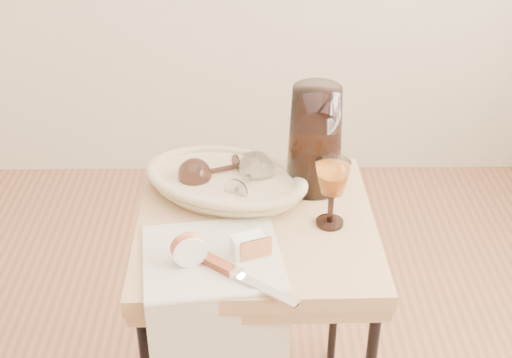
{
  "coord_description": "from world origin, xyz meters",
  "views": [
    {
      "loc": [
        0.44,
        -0.81,
        1.55
      ],
      "look_at": [
        0.45,
        0.41,
        0.79
      ],
      "focal_mm": 47.95,
      "sensor_mm": 36.0,
      "label": 1
    }
  ],
  "objects_px": {
    "bread_basket": "(226,183)",
    "wine_goblet": "(332,194)",
    "goblet_lying_b": "(248,178)",
    "side_table": "(256,331)",
    "tea_towel": "(212,257)",
    "goblet_lying_a": "(213,171)",
    "apple_half": "(188,247)",
    "table_knife": "(241,275)",
    "pitcher": "(315,139)"
  },
  "relations": [
    {
      "from": "bread_basket",
      "to": "wine_goblet",
      "type": "bearing_deg",
      "value": -8.45
    },
    {
      "from": "bread_basket",
      "to": "goblet_lying_b",
      "type": "xyz_separation_m",
      "value": [
        0.05,
        -0.02,
        0.03
      ]
    },
    {
      "from": "side_table",
      "to": "tea_towel",
      "type": "height_order",
      "value": "tea_towel"
    },
    {
      "from": "goblet_lying_a",
      "to": "bread_basket",
      "type": "bearing_deg",
      "value": 131.35
    },
    {
      "from": "goblet_lying_a",
      "to": "apple_half",
      "type": "xyz_separation_m",
      "value": [
        -0.04,
        -0.28,
        -0.01
      ]
    },
    {
      "from": "side_table",
      "to": "table_knife",
      "type": "distance_m",
      "value": 0.41
    },
    {
      "from": "goblet_lying_b",
      "to": "apple_half",
      "type": "xyz_separation_m",
      "value": [
        -0.12,
        -0.24,
        -0.01
      ]
    },
    {
      "from": "goblet_lying_b",
      "to": "pitcher",
      "type": "bearing_deg",
      "value": -46.19
    },
    {
      "from": "tea_towel",
      "to": "table_knife",
      "type": "xyz_separation_m",
      "value": [
        0.06,
        -0.07,
        0.01
      ]
    },
    {
      "from": "goblet_lying_a",
      "to": "table_knife",
      "type": "height_order",
      "value": "goblet_lying_a"
    },
    {
      "from": "goblet_lying_b",
      "to": "apple_half",
      "type": "relative_size",
      "value": 1.87
    },
    {
      "from": "table_knife",
      "to": "apple_half",
      "type": "bearing_deg",
      "value": -171.49
    },
    {
      "from": "goblet_lying_b",
      "to": "pitcher",
      "type": "relative_size",
      "value": 0.47
    },
    {
      "from": "bread_basket",
      "to": "pitcher",
      "type": "xyz_separation_m",
      "value": [
        0.21,
        0.03,
        0.1
      ]
    },
    {
      "from": "side_table",
      "to": "goblet_lying_a",
      "type": "height_order",
      "value": "goblet_lying_a"
    },
    {
      "from": "tea_towel",
      "to": "goblet_lying_b",
      "type": "relative_size",
      "value": 2.02
    },
    {
      "from": "tea_towel",
      "to": "pitcher",
      "type": "bearing_deg",
      "value": 42.39
    },
    {
      "from": "side_table",
      "to": "goblet_lying_b",
      "type": "bearing_deg",
      "value": 100.75
    },
    {
      "from": "tea_towel",
      "to": "goblet_lying_b",
      "type": "distance_m",
      "value": 0.24
    },
    {
      "from": "pitcher",
      "to": "side_table",
      "type": "bearing_deg",
      "value": -110.4
    },
    {
      "from": "pitcher",
      "to": "goblet_lying_b",
      "type": "bearing_deg",
      "value": -138.48
    },
    {
      "from": "apple_half",
      "to": "table_knife",
      "type": "distance_m",
      "value": 0.12
    },
    {
      "from": "goblet_lying_b",
      "to": "wine_goblet",
      "type": "xyz_separation_m",
      "value": [
        0.18,
        -0.11,
        0.02
      ]
    },
    {
      "from": "goblet_lying_b",
      "to": "wine_goblet",
      "type": "distance_m",
      "value": 0.21
    },
    {
      "from": "side_table",
      "to": "goblet_lying_b",
      "type": "height_order",
      "value": "goblet_lying_b"
    },
    {
      "from": "wine_goblet",
      "to": "apple_half",
      "type": "height_order",
      "value": "wine_goblet"
    },
    {
      "from": "pitcher",
      "to": "apple_half",
      "type": "bearing_deg",
      "value": -109.8
    },
    {
      "from": "goblet_lying_a",
      "to": "side_table",
      "type": "bearing_deg",
      "value": 105.68
    },
    {
      "from": "pitcher",
      "to": "goblet_lying_a",
      "type": "bearing_deg",
      "value": -152.91
    },
    {
      "from": "table_knife",
      "to": "wine_goblet",
      "type": "bearing_deg",
      "value": 82.67
    },
    {
      "from": "bread_basket",
      "to": "pitcher",
      "type": "bearing_deg",
      "value": 28.9
    },
    {
      "from": "bread_basket",
      "to": "apple_half",
      "type": "height_order",
      "value": "apple_half"
    },
    {
      "from": "tea_towel",
      "to": "pitcher",
      "type": "relative_size",
      "value": 0.95
    },
    {
      "from": "pitcher",
      "to": "table_knife",
      "type": "xyz_separation_m",
      "value": [
        -0.17,
        -0.35,
        -0.11
      ]
    },
    {
      "from": "wine_goblet",
      "to": "side_table",
      "type": "bearing_deg",
      "value": 174.43
    },
    {
      "from": "wine_goblet",
      "to": "table_knife",
      "type": "relative_size",
      "value": 0.65
    },
    {
      "from": "tea_towel",
      "to": "side_table",
      "type": "bearing_deg",
      "value": 47.78
    },
    {
      "from": "goblet_lying_a",
      "to": "wine_goblet",
      "type": "bearing_deg",
      "value": 129.06
    },
    {
      "from": "pitcher",
      "to": "wine_goblet",
      "type": "bearing_deg",
      "value": -57.72
    },
    {
      "from": "bread_basket",
      "to": "apple_half",
      "type": "relative_size",
      "value": 4.65
    },
    {
      "from": "tea_towel",
      "to": "pitcher",
      "type": "height_order",
      "value": "pitcher"
    },
    {
      "from": "side_table",
      "to": "pitcher",
      "type": "xyz_separation_m",
      "value": [
        0.14,
        0.14,
        0.46
      ]
    },
    {
      "from": "pitcher",
      "to": "apple_half",
      "type": "distance_m",
      "value": 0.41
    },
    {
      "from": "bread_basket",
      "to": "goblet_lying_b",
      "type": "relative_size",
      "value": 2.49
    },
    {
      "from": "tea_towel",
      "to": "wine_goblet",
      "type": "xyz_separation_m",
      "value": [
        0.25,
        0.12,
        0.08
      ]
    },
    {
      "from": "goblet_lying_a",
      "to": "goblet_lying_b",
      "type": "height_order",
      "value": "goblet_lying_b"
    },
    {
      "from": "goblet_lying_a",
      "to": "goblet_lying_b",
      "type": "bearing_deg",
      "value": 134.29
    },
    {
      "from": "side_table",
      "to": "wine_goblet",
      "type": "distance_m",
      "value": 0.45
    },
    {
      "from": "side_table",
      "to": "goblet_lying_a",
      "type": "bearing_deg",
      "value": 127.76
    },
    {
      "from": "wine_goblet",
      "to": "table_knife",
      "type": "bearing_deg",
      "value": -135.32
    }
  ]
}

